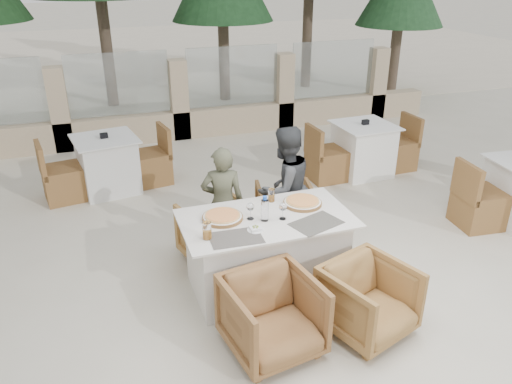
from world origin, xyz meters
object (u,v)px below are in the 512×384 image
object	(u,v)px
armchair_near_left	(272,316)
diner_right	(284,189)
wine_glass_centre	(250,210)
armchair_far_right	(285,211)
beer_glass_left	(207,231)
armchair_near_right	(368,300)
pizza_left	(223,217)
water_bottle	(265,208)
wine_glass_near	(283,210)
armchair_far_left	(217,232)
dining_table	(266,253)
pizza_right	(303,202)
beer_glass_right	(271,195)
bg_table_a	(108,165)
bg_table_b	(363,149)
olive_dish	(256,228)
diner_left	(223,203)

from	to	relation	value
armchair_near_left	diner_right	world-z (taller)	diner_right
wine_glass_centre	armchair_far_right	world-z (taller)	wine_glass_centre
beer_glass_left	armchair_near_right	distance (m)	1.50
pizza_left	water_bottle	xyz separation A→B (m)	(0.36, -0.15, 0.10)
wine_glass_near	armchair_far_left	distance (m)	1.01
armchair_far_right	diner_right	xyz separation A→B (m)	(-0.12, -0.23, 0.40)
dining_table	wine_glass_near	bearing A→B (deg)	-29.85
beer_glass_left	armchair_far_left	xyz separation A→B (m)	(0.30, 0.84, -0.53)
armchair_far_left	wine_glass_centre	bearing A→B (deg)	88.99
armchair_far_right	pizza_right	bearing A→B (deg)	90.62
beer_glass_right	armchair_far_right	xyz separation A→B (m)	(0.41, 0.62, -0.54)
dining_table	beer_glass_left	size ratio (longest dim) A/B	10.25
wine_glass_centre	diner_right	size ratio (longest dim) A/B	0.13
pizza_right	water_bottle	xyz separation A→B (m)	(-0.46, -0.19, 0.10)
pizza_left	diner_right	distance (m)	1.04
water_bottle	wine_glass_near	distance (m)	0.17
water_bottle	bg_table_a	xyz separation A→B (m)	(-1.25, 2.90, -0.51)
water_bottle	bg_table_b	size ratio (longest dim) A/B	0.15
beer_glass_right	bg_table_b	xyz separation A→B (m)	(2.19, 1.95, -0.45)
wine_glass_centre	wine_glass_near	bearing A→B (deg)	-19.06
pizza_right	bg_table_a	bearing A→B (deg)	122.31
diner_right	bg_table_a	xyz separation A→B (m)	(-1.75, 2.16, -0.31)
beer_glass_right	armchair_far_left	distance (m)	0.78
bg_table_b	pizza_left	bearing A→B (deg)	-144.16
pizza_right	armchair_near_left	distance (m)	1.29
water_bottle	olive_dish	xyz separation A→B (m)	(-0.14, -0.15, -0.10)
pizza_left	bg_table_a	size ratio (longest dim) A/B	0.23
dining_table	diner_left	distance (m)	0.78
armchair_near_left	armchair_near_right	xyz separation A→B (m)	(0.86, -0.05, -0.02)
beer_glass_right	bg_table_a	size ratio (longest dim) A/B	0.08
armchair_far_left	bg_table_a	xyz separation A→B (m)	(-0.97, 2.21, 0.07)
bg_table_a	armchair_far_left	bearing A→B (deg)	-75.45
wine_glass_centre	beer_glass_left	world-z (taller)	wine_glass_centre
water_bottle	dining_table	bearing A→B (deg)	53.33
diner_right	pizza_left	bearing A→B (deg)	14.21
pizza_left	bg_table_b	xyz separation A→B (m)	(2.75, 2.16, -0.41)
beer_glass_left	bg_table_b	xyz separation A→B (m)	(2.97, 2.46, -0.46)
pizza_left	armchair_near_right	world-z (taller)	pizza_left
water_bottle	beer_glass_left	bearing A→B (deg)	-165.33
water_bottle	armchair_near_left	distance (m)	1.00
armchair_far_left	diner_right	distance (m)	0.86
armchair_near_right	diner_left	distance (m)	1.83
dining_table	pizza_right	xyz separation A→B (m)	(0.43, 0.15, 0.41)
dining_table	pizza_left	world-z (taller)	pizza_left
wine_glass_near	armchair_near_right	world-z (taller)	wine_glass_near
water_bottle	bg_table_a	size ratio (longest dim) A/B	0.15
beer_glass_right	armchair_far_left	world-z (taller)	beer_glass_right
beer_glass_left	beer_glass_right	bearing A→B (deg)	33.06
pizza_right	armchair_near_left	bearing A→B (deg)	-124.58
armchair_near_left	wine_glass_centre	bearing A→B (deg)	74.37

